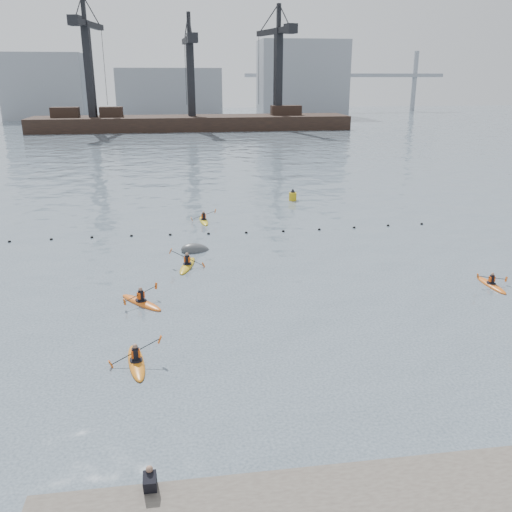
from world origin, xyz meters
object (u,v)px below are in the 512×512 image
object	(u,v)px
kayaker_3	(187,265)
kayaker_5	(204,220)
kayaker_0	(136,361)
kayaker_2	(141,302)
nav_buoy	(293,196)
kayaker_4	(491,284)
mooring_buoy	(196,251)

from	to	relation	value
kayaker_3	kayaker_5	bearing A→B (deg)	95.80
kayaker_0	kayaker_2	xyz separation A→B (m)	(-0.12, 6.66, 0.00)
kayaker_3	kayaker_5	distance (m)	11.60
kayaker_3	kayaker_5	xyz separation A→B (m)	(1.72, 11.48, -0.01)
nav_buoy	kayaker_4	bearing A→B (deg)	-74.49
mooring_buoy	nav_buoy	size ratio (longest dim) A/B	1.56
kayaker_0	nav_buoy	xyz separation A→B (m)	(13.62, 30.84, 0.32)
kayaker_4	kayaker_5	bearing A→B (deg)	-48.72
kayaker_0	nav_buoy	distance (m)	33.72
kayaker_0	kayaker_4	bearing A→B (deg)	8.37
kayaker_3	kayaker_4	size ratio (longest dim) A/B	1.16
mooring_buoy	nav_buoy	bearing A→B (deg)	55.54
kayaker_0	nav_buoy	size ratio (longest dim) A/B	2.48
kayaker_4	kayaker_0	bearing A→B (deg)	15.84
mooring_buoy	nav_buoy	xyz separation A→B (m)	(10.38, 15.13, 0.42)
kayaker_5	kayaker_2	bearing A→B (deg)	-108.40
kayaker_2	kayaker_4	xyz separation A→B (m)	(20.56, -0.39, -0.01)
kayaker_4	kayaker_3	bearing A→B (deg)	-20.19
kayaker_4	mooring_buoy	world-z (taller)	kayaker_4
kayaker_3	kayaker_4	xyz separation A→B (m)	(17.87, -6.14, -0.01)
kayaker_3	kayaker_4	bearing A→B (deg)	-4.63
kayaker_4	mooring_buoy	size ratio (longest dim) A/B	1.38
nav_buoy	kayaker_0	bearing A→B (deg)	-113.82
kayaker_0	kayaker_3	world-z (taller)	kayaker_3
kayaker_4	mooring_buoy	bearing A→B (deg)	-30.00
kayaker_2	nav_buoy	world-z (taller)	nav_buoy
kayaker_3	mooring_buoy	size ratio (longest dim) A/B	1.60
kayaker_0	kayaker_5	size ratio (longest dim) A/B	1.05
mooring_buoy	kayaker_0	bearing A→B (deg)	-101.64
kayaker_2	kayaker_3	size ratio (longest dim) A/B	0.87
kayaker_5	nav_buoy	distance (m)	11.64
kayaker_3	kayaker_5	size ratio (longest dim) A/B	1.06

